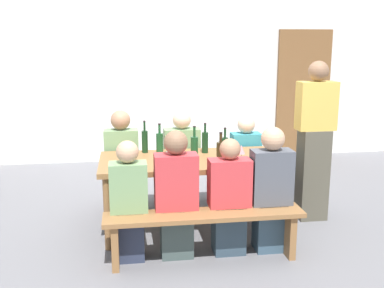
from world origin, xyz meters
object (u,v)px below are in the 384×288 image
wine_bottle_1 (194,147)px  seated_guest_near_3 (271,192)px  tasting_table (192,166)px  wine_bottle_4 (205,142)px  seated_guest_near_2 (229,200)px  wine_bottle_5 (145,141)px  seated_guest_near_1 (176,197)px  wine_bottle_3 (160,143)px  seated_guest_far_1 (182,163)px  bench_far (183,176)px  seated_guest_near_0 (129,203)px  seated_guest_far_0 (122,164)px  wine_glass_1 (241,150)px  seated_guest_far_2 (245,163)px  wine_glass_0 (168,142)px  wine_bottle_0 (221,153)px  wine_bottle_2 (225,148)px  bench_near (204,224)px  standing_host (314,144)px  wooden_door (303,94)px

wine_bottle_1 → seated_guest_near_3: (0.62, -0.57, -0.31)m
tasting_table → wine_bottle_4: bearing=52.5°
seated_guest_near_2 → seated_guest_near_3: seated_guest_near_3 is taller
wine_bottle_5 → seated_guest_near_1: seated_guest_near_1 is taller
wine_bottle_3 → seated_guest_far_1: (0.28, 0.38, -0.33)m
bench_far → seated_guest_near_0: 1.49m
wine_bottle_5 → seated_guest_far_0: size_ratio=0.29×
wine_glass_1 → seated_guest_far_2: size_ratio=0.15×
seated_guest_near_0 → seated_guest_far_1: bearing=-27.6°
wine_bottle_5 → seated_guest_near_1: bearing=-76.0°
wine_glass_0 → seated_guest_far_2: (0.93, 0.30, -0.34)m
seated_guest_near_2 → wine_bottle_0: bearing=3.0°
bench_far → seated_guest_far_1: (-0.03, -0.15, 0.20)m
seated_guest_near_3 → seated_guest_near_0: bearing=90.0°
bench_far → seated_guest_near_0: size_ratio=1.62×
seated_guest_near_1 → seated_guest_far_1: (0.20, 1.18, -0.01)m
seated_guest_near_0 → wine_bottle_2: bearing=-64.8°
wine_bottle_1 → wine_bottle_2: wine_bottle_1 is taller
wine_bottle_2 → seated_guest_near_0: size_ratio=0.31×
wine_bottle_1 → seated_guest_far_0: seated_guest_far_0 is taller
bench_near → wine_bottle_2: size_ratio=5.23×
standing_host → wine_bottle_0: bearing=18.6°
wine_glass_0 → seated_guest_far_0: size_ratio=0.14×
wine_bottle_0 → wine_bottle_5: bearing=139.2°
tasting_table → wine_bottle_3: (-0.31, 0.21, 0.20)m
wine_bottle_1 → bench_near: bearing=-91.6°
bench_far → seated_guest_near_2: size_ratio=1.64×
wine_bottle_2 → wooden_door: bearing=56.4°
seated_guest_far_0 → wooden_door: bearing=127.1°
wine_bottle_1 → seated_guest_near_2: bearing=-67.8°
wine_glass_1 → tasting_table: bearing=158.9°
bench_far → seated_guest_near_3: size_ratio=1.50×
seated_guest_near_0 → seated_guest_near_3: 1.29m
seated_guest_near_0 → seated_guest_near_2: 0.90m
seated_guest_near_3 → seated_guest_far_1: size_ratio=1.01×
wine_bottle_0 → wine_glass_0: (-0.45, 0.56, -0.01)m
bench_far → wine_bottle_4: (0.17, -0.52, 0.52)m
wine_glass_0 → wine_bottle_1: bearing=-53.9°
tasting_table → seated_guest_near_0: seated_guest_near_0 is taller
bench_far → wine_bottle_0: (0.24, -1.01, 0.52)m
seated_guest_near_1 → wine_bottle_0: bearing=-55.6°
standing_host → wooden_door: bearing=-109.2°
bench_near → seated_guest_near_3: seated_guest_near_3 is taller
seated_guest_far_1 → wine_bottle_2: bearing=24.5°
wine_bottle_3 → seated_guest_far_2: bearing=20.2°
wine_bottle_5 → seated_guest_near_2: 1.22m
seated_guest_near_0 → bench_far: bearing=-25.9°
standing_host → bench_far: bearing=-25.7°
wine_bottle_0 → seated_guest_far_0: size_ratio=0.27×
bench_far → seated_guest_near_2: bearing=-79.3°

